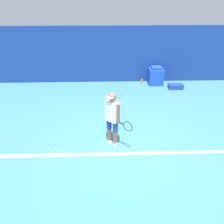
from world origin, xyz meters
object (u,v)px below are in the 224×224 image
object	(u,v)px
tennis_ball	(53,152)
water_bottle	(142,81)
covered_chair	(156,76)
tennis_player	(113,117)
equipment_bag	(175,86)

from	to	relation	value
tennis_ball	water_bottle	distance (m)	5.64
tennis_ball	water_bottle	world-z (taller)	water_bottle
tennis_ball	covered_chair	world-z (taller)	covered_chair
tennis_player	water_bottle	bearing A→B (deg)	112.58
covered_chair	equipment_bag	world-z (taller)	covered_chair
tennis_player	tennis_ball	distance (m)	1.85
covered_chair	equipment_bag	xyz separation A→B (m)	(0.78, -0.58, -0.28)
tennis_player	equipment_bag	bearing A→B (deg)	94.12
covered_chair	equipment_bag	bearing A→B (deg)	-36.39
tennis_player	covered_chair	bearing A→B (deg)	105.71
covered_chair	tennis_ball	bearing A→B (deg)	-128.18
tennis_ball	equipment_bag	size ratio (longest dim) A/B	0.11
equipment_bag	tennis_ball	bearing A→B (deg)	-137.33
equipment_bag	water_bottle	size ratio (longest dim) A/B	2.28
tennis_ball	water_bottle	bearing A→B (deg)	56.71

